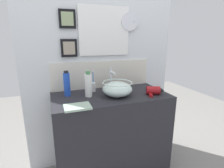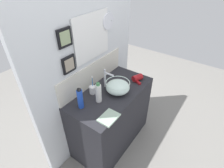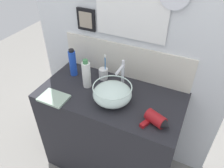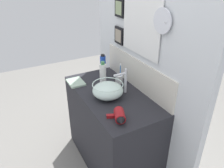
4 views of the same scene
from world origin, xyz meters
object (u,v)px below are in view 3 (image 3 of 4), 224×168
hair_drier (157,120)px  hand_towel (54,98)px  faucet (122,73)px  toothbrush_cup (103,74)px  glass_bowl_sink (112,94)px  soap_dispenser (73,63)px  shampoo_bottle (86,74)px

hair_drier → hand_towel: bearing=-173.7°
faucet → toothbrush_cup: 0.21m
glass_bowl_sink → hand_towel: glass_bowl_sink is taller
faucet → hand_towel: (-0.38, -0.32, -0.13)m
soap_dispenser → shampoo_bottle: size_ratio=0.99×
glass_bowl_sink → shampoo_bottle: (-0.25, 0.07, 0.04)m
faucet → soap_dispenser: (-0.42, -0.00, -0.03)m
hair_drier → hand_towel: 0.73m
toothbrush_cup → hand_towel: size_ratio=1.07×
faucet → hand_towel: faucet is taller
glass_bowl_sink → shampoo_bottle: bearing=163.4°
toothbrush_cup → soap_dispenser: 0.26m
faucet → shampoo_bottle: size_ratio=1.01×
faucet → hand_towel: size_ratio=1.17×
faucet → shampoo_bottle: bearing=-160.3°
toothbrush_cup → glass_bowl_sink: bearing=-50.0°
soap_dispenser → shampoo_bottle: 0.20m
toothbrush_cup → shampoo_bottle: (-0.07, -0.14, 0.06)m
hair_drier → faucet: bearing=144.8°
faucet → toothbrush_cup: bearing=163.4°
glass_bowl_sink → soap_dispenser: soap_dispenser is taller
glass_bowl_sink → shampoo_bottle: shampoo_bottle is taller
toothbrush_cup → soap_dispenser: size_ratio=0.93×
soap_dispenser → hand_towel: 0.34m
soap_dispenser → hand_towel: soap_dispenser is taller
soap_dispenser → shampoo_bottle: shampoo_bottle is taller
toothbrush_cup → soap_dispenser: soap_dispenser is taller
glass_bowl_sink → hand_towel: 0.42m
glass_bowl_sink → toothbrush_cup: size_ratio=1.26×
soap_dispenser → glass_bowl_sink: bearing=-20.7°
soap_dispenser → hair_drier: bearing=-17.4°
glass_bowl_sink → hair_drier: 0.35m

